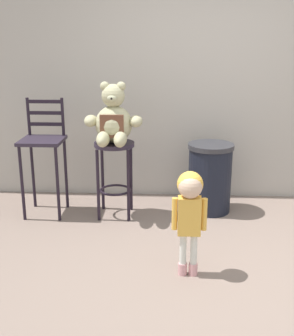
# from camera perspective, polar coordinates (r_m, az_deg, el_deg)

# --- Properties ---
(ground_plane) EXTENTS (24.00, 24.00, 0.00)m
(ground_plane) POSITION_cam_1_polar(r_m,az_deg,el_deg) (3.63, 9.59, -13.17)
(ground_plane) COLOR gray
(building_wall) EXTENTS (7.15, 0.30, 3.82)m
(building_wall) POSITION_cam_1_polar(r_m,az_deg,el_deg) (5.06, 8.17, 17.86)
(building_wall) COLOR #AFA89E
(building_wall) RESTS_ON ground_plane
(bar_stool_with_teddy) EXTENTS (0.41, 0.41, 0.78)m
(bar_stool_with_teddy) POSITION_cam_1_polar(r_m,az_deg,el_deg) (4.45, -4.27, 0.61)
(bar_stool_with_teddy) COLOR #2A212F
(bar_stool_with_teddy) RESTS_ON ground_plane
(teddy_bear) EXTENTS (0.58, 0.52, 0.61)m
(teddy_bear) POSITION_cam_1_polar(r_m,az_deg,el_deg) (4.32, -4.44, 6.13)
(teddy_bear) COLOR tan
(teddy_bear) RESTS_ON bar_stool_with_teddy
(child_walking) EXTENTS (0.27, 0.21, 0.84)m
(child_walking) POSITION_cam_1_polar(r_m,az_deg,el_deg) (3.29, 5.62, -4.40)
(child_walking) COLOR #D7979A
(child_walking) RESTS_ON ground_plane
(trash_bin) EXTENTS (0.48, 0.48, 0.74)m
(trash_bin) POSITION_cam_1_polar(r_m,az_deg,el_deg) (4.66, 8.22, -1.24)
(trash_bin) COLOR black
(trash_bin) RESTS_ON ground_plane
(bar_chair_empty) EXTENTS (0.43, 0.43, 1.20)m
(bar_chair_empty) POSITION_cam_1_polar(r_m,az_deg,el_deg) (4.59, -13.44, 2.65)
(bar_chair_empty) COLOR #2A212F
(bar_chair_empty) RESTS_ON ground_plane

